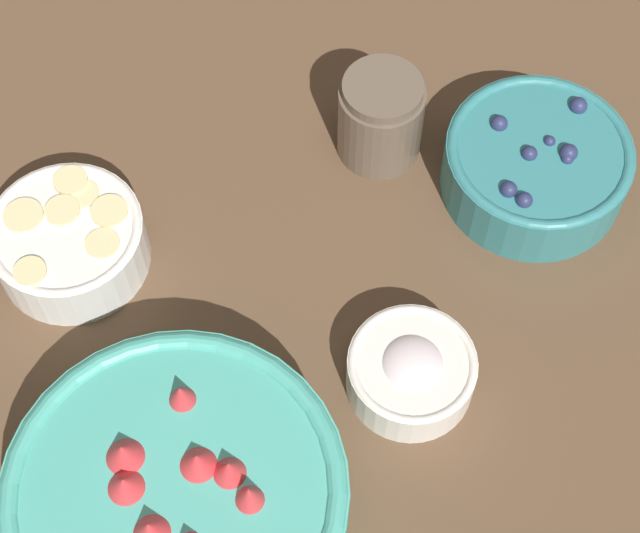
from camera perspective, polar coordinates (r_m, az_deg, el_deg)
The scene contains 6 objects.
ground_plane at distance 0.91m, azimuth -1.36°, elevation -1.67°, with size 4.00×4.00×0.00m, color brown.
bowl_strawberries at distance 0.80m, azimuth -7.60°, elevation -12.27°, with size 0.25×0.25×0.09m.
bowl_blueberries at distance 0.96m, azimuth 11.47°, elevation 5.41°, with size 0.16×0.16×0.06m.
bowl_bananas at distance 0.92m, azimuth -13.26°, elevation 1.39°, with size 0.13×0.13×0.06m.
bowl_cream at distance 0.85m, azimuth 4.89°, elevation -5.55°, with size 0.10×0.10×0.05m.
jar_chocolate at distance 0.96m, azimuth 3.24°, elevation 7.84°, with size 0.08×0.08×0.09m.
Camera 1 is at (0.26, -0.33, 0.81)m, focal length 60.00 mm.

